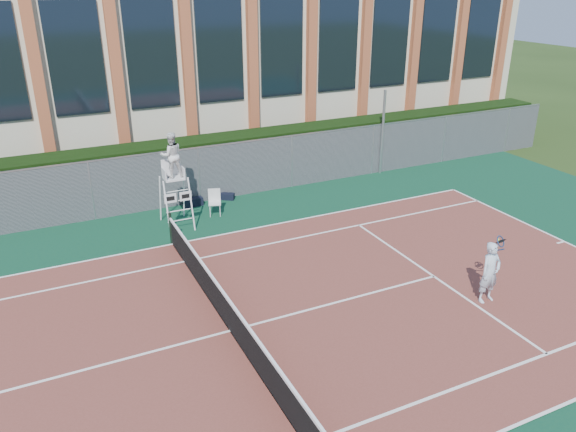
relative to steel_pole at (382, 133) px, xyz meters
name	(u,v)px	position (x,y,z in m)	size (l,w,h in m)	color
ground	(230,332)	(-10.40, -8.70, -1.86)	(120.00, 120.00, 0.00)	#233814
apron	(217,312)	(-10.40, -7.70, -1.86)	(36.00, 20.00, 0.01)	#0D3D2A
tennis_court	(230,331)	(-10.40, -8.70, -1.84)	(23.77, 10.97, 0.02)	brown
tennis_net	(230,314)	(-10.40, -8.70, -1.33)	(0.10, 11.30, 1.10)	black
fence	(147,183)	(-10.40, 0.10, -0.76)	(40.00, 0.06, 2.20)	#595E60
hedge	(141,174)	(-10.40, 1.30, -0.76)	(40.00, 1.40, 2.20)	black
building	(99,67)	(-10.40, 9.25, 2.28)	(45.00, 10.60, 8.22)	beige
steel_pole	(382,133)	(0.00, 0.00, 0.00)	(0.12, 0.12, 3.73)	#9EA0A5
umpire_chair	(172,158)	(-9.82, -1.65, 0.64)	(0.96, 1.47, 3.43)	white
plastic_chair	(215,200)	(-8.28, -1.33, -1.28)	(0.57, 0.57, 0.97)	silver
sports_bag_near	(193,202)	(-8.79, -0.20, -1.69)	(0.75, 0.30, 0.32)	black
sports_bag_far	(226,196)	(-7.39, -0.10, -1.73)	(0.63, 0.27, 0.25)	black
tennis_player	(490,272)	(-3.57, -10.38, -0.96)	(0.98, 0.67, 1.75)	silver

